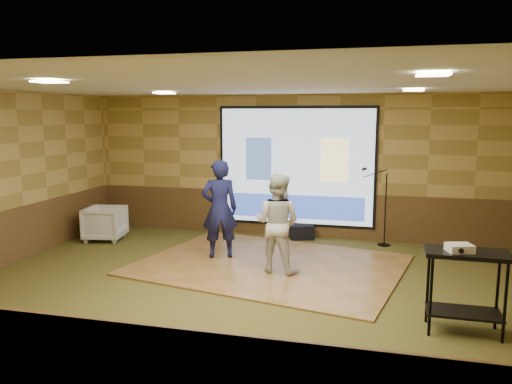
% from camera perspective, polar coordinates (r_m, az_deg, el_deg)
% --- Properties ---
extents(ground, '(9.00, 9.00, 0.00)m').
position_cam_1_polar(ground, '(7.53, -0.00, -11.18)').
color(ground, '#303618').
rests_on(ground, ground).
extents(room_shell, '(9.04, 7.04, 3.02)m').
position_cam_1_polar(room_shell, '(7.09, -0.00, 4.93)').
color(room_shell, tan).
rests_on(room_shell, ground).
extents(wainscot_back, '(9.00, 0.04, 0.95)m').
position_cam_1_polar(wainscot_back, '(10.69, 4.56, -2.54)').
color(wainscot_back, '#4E371A').
rests_on(wainscot_back, ground).
extents(wainscot_front, '(9.00, 0.04, 0.95)m').
position_cam_1_polar(wainscot_front, '(4.34, -12.07, -20.34)').
color(wainscot_front, '#4E371A').
rests_on(wainscot_front, ground).
extents(projector_screen, '(3.32, 0.06, 2.52)m').
position_cam_1_polar(projector_screen, '(10.50, 4.59, 2.77)').
color(projector_screen, black).
rests_on(projector_screen, room_shell).
extents(downlight_nw, '(0.32, 0.32, 0.02)m').
position_cam_1_polar(downlight_nw, '(9.52, -10.45, 11.05)').
color(downlight_nw, beige).
rests_on(downlight_nw, room_shell).
extents(downlight_ne, '(0.32, 0.32, 0.02)m').
position_cam_1_polar(downlight_ne, '(8.68, 17.57, 11.02)').
color(downlight_ne, beige).
rests_on(downlight_ne, room_shell).
extents(downlight_sw, '(0.32, 0.32, 0.02)m').
position_cam_1_polar(downlight_sw, '(6.66, -22.54, 11.56)').
color(downlight_sw, beige).
rests_on(downlight_sw, room_shell).
extents(downlight_se, '(0.32, 0.32, 0.02)m').
position_cam_1_polar(downlight_se, '(5.40, 19.59, 12.52)').
color(downlight_se, beige).
rests_on(downlight_se, room_shell).
extents(dance_floor, '(4.90, 4.10, 0.03)m').
position_cam_1_polar(dance_floor, '(8.70, 1.59, -8.30)').
color(dance_floor, '#986538').
rests_on(dance_floor, ground).
extents(player_left, '(0.76, 0.64, 1.77)m').
position_cam_1_polar(player_left, '(8.92, -4.18, -1.94)').
color(player_left, '#161845').
rests_on(player_left, dance_floor).
extents(player_right, '(0.90, 0.76, 1.61)m').
position_cam_1_polar(player_right, '(8.11, 2.43, -3.56)').
color(player_right, beige).
rests_on(player_right, dance_floor).
extents(av_table, '(0.95, 0.50, 1.00)m').
position_cam_1_polar(av_table, '(6.44, 22.86, -8.78)').
color(av_table, black).
rests_on(av_table, ground).
extents(projector, '(0.33, 0.30, 0.09)m').
position_cam_1_polar(projector, '(6.29, 22.24, -5.94)').
color(projector, white).
rests_on(projector, av_table).
extents(mic_stand, '(0.61, 0.25, 1.56)m').
position_cam_1_polar(mic_stand, '(10.21, 14.20, -3.22)').
color(mic_stand, black).
rests_on(mic_stand, ground).
extents(banquet_chair, '(0.90, 0.88, 0.71)m').
position_cam_1_polar(banquet_chair, '(10.80, -16.83, -3.45)').
color(banquet_chair, gray).
rests_on(banquet_chair, ground).
extents(duffel_bag, '(0.56, 0.46, 0.30)m').
position_cam_1_polar(duffel_bag, '(10.51, 5.24, -4.56)').
color(duffel_bag, black).
rests_on(duffel_bag, ground).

